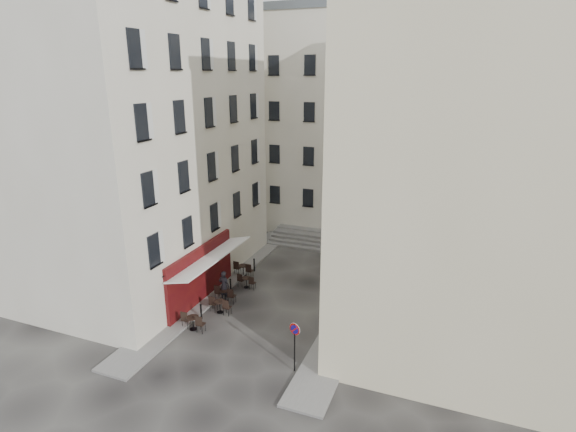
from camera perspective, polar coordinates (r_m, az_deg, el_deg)
The scene contains 18 objects.
ground at distance 26.07m, azimuth -3.48°, elevation -13.21°, with size 90.00×90.00×0.00m, color black.
sidewalk_left at distance 31.02m, azimuth -8.01°, elevation -7.94°, with size 2.00×22.00×0.12m, color slate.
sidewalk_right at distance 27.25m, azimuth 8.06°, elevation -11.75°, with size 2.00×18.00×0.12m, color slate.
building_left at distance 30.87m, azimuth -19.73°, elevation 10.95°, with size 12.20×16.20×20.60m.
building_right at distance 24.12m, azimuth 23.39°, elevation 6.55°, with size 12.20×14.20×18.60m.
building_back at distance 40.86m, azimuth 6.36°, elevation 11.81°, with size 18.20×10.20×18.60m.
cafe_storefront at distance 27.85m, azimuth -10.84°, elevation -7.04°, with size 1.74×7.30×3.50m.
stone_steps at distance 36.56m, azimuth 4.76°, elevation -3.21°, with size 9.00×3.15×0.80m.
bollard_near at distance 26.44m, azimuth -10.99°, elevation -11.74°, with size 0.12×0.12×0.98m.
bollard_mid at distance 29.09m, azimuth -7.31°, elevation -8.70°, with size 0.12×0.12×0.98m.
bollard_far at distance 31.90m, azimuth -4.32°, elevation -6.15°, with size 0.12×0.12×0.98m.
no_parking_sign at distance 21.31m, azimuth 0.84°, elevation -15.21°, with size 0.55×0.21×2.52m.
bistro_table_a at distance 25.54m, azimuth -11.92°, elevation -12.98°, with size 1.41×0.66×0.99m.
bistro_table_b at distance 26.89m, azimuth -8.60°, elevation -11.15°, with size 1.37×0.64×0.96m.
bistro_table_c at distance 28.10m, azimuth -7.97°, elevation -9.79°, with size 1.38×0.65×0.97m.
bistro_table_d at distance 29.63m, azimuth -5.28°, elevation -8.27°, with size 1.26×0.59×0.88m.
bistro_table_e at distance 31.26m, azimuth -5.67°, elevation -6.74°, with size 1.41×0.66×0.99m.
pedestrian at distance 28.01m, azimuth -8.11°, elevation -8.77°, with size 0.71×0.47×1.96m, color black.
Camera 1 is at (9.56, -20.27, 13.31)m, focal length 28.00 mm.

